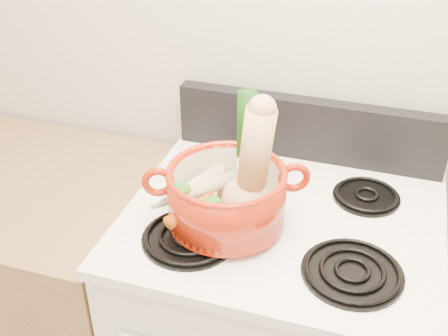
% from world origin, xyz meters
% --- Properties ---
extents(wall_back, '(3.50, 0.02, 2.60)m').
position_xyz_m(wall_back, '(0.00, 1.75, 1.30)').
color(wall_back, beige).
rests_on(wall_back, floor).
extents(cooktop, '(0.78, 0.67, 0.03)m').
position_xyz_m(cooktop, '(0.00, 1.40, 0.93)').
color(cooktop, white).
rests_on(cooktop, stove_body).
extents(control_backsplash, '(0.76, 0.05, 0.18)m').
position_xyz_m(control_backsplash, '(0.00, 1.70, 1.04)').
color(control_backsplash, black).
rests_on(control_backsplash, cooktop).
extents(burner_front_left, '(0.22, 0.22, 0.02)m').
position_xyz_m(burner_front_left, '(-0.19, 1.24, 0.96)').
color(burner_front_left, black).
rests_on(burner_front_left, cooktop).
extents(burner_front_right, '(0.22, 0.22, 0.02)m').
position_xyz_m(burner_front_right, '(0.19, 1.24, 0.96)').
color(burner_front_right, black).
rests_on(burner_front_right, cooktop).
extents(burner_back_left, '(0.17, 0.17, 0.02)m').
position_xyz_m(burner_back_left, '(-0.19, 1.54, 0.96)').
color(burner_back_left, black).
rests_on(burner_back_left, cooktop).
extents(burner_back_right, '(0.17, 0.17, 0.02)m').
position_xyz_m(burner_back_right, '(0.19, 1.54, 0.96)').
color(burner_back_right, black).
rests_on(burner_back_right, cooktop).
extents(dutch_oven, '(0.36, 0.36, 0.14)m').
position_xyz_m(dutch_oven, '(-0.12, 1.32, 1.04)').
color(dutch_oven, '#9F1E09').
rests_on(dutch_oven, burner_front_left).
extents(pot_handle_left, '(0.08, 0.04, 0.08)m').
position_xyz_m(pot_handle_left, '(-0.27, 1.26, 1.08)').
color(pot_handle_left, '#9F1E09').
rests_on(pot_handle_left, dutch_oven).
extents(pot_handle_right, '(0.08, 0.04, 0.08)m').
position_xyz_m(pot_handle_right, '(0.02, 1.38, 1.08)').
color(pot_handle_right, '#9F1E09').
rests_on(pot_handle_right, dutch_oven).
extents(squash, '(0.17, 0.15, 0.30)m').
position_xyz_m(squash, '(-0.07, 1.31, 1.14)').
color(squash, '#DCAE70').
rests_on(squash, dutch_oven).
extents(leek, '(0.06, 0.07, 0.30)m').
position_xyz_m(leek, '(-0.09, 1.38, 1.14)').
color(leek, silver).
rests_on(leek, dutch_oven).
extents(ginger, '(0.08, 0.07, 0.04)m').
position_xyz_m(ginger, '(-0.12, 1.38, 1.02)').
color(ginger, '#D5B583').
rests_on(ginger, dutch_oven).
extents(parsnip_0, '(0.06, 0.20, 0.05)m').
position_xyz_m(parsnip_0, '(-0.19, 1.35, 1.02)').
color(parsnip_0, '#EFE3C3').
rests_on(parsnip_0, dutch_oven).
extents(parsnip_1, '(0.20, 0.18, 0.07)m').
position_xyz_m(parsnip_1, '(-0.21, 1.32, 1.03)').
color(parsnip_1, beige).
rests_on(parsnip_1, dutch_oven).
extents(parsnip_2, '(0.07, 0.17, 0.05)m').
position_xyz_m(parsnip_2, '(-0.17, 1.38, 1.03)').
color(parsnip_2, '#EFE6C2').
rests_on(parsnip_2, dutch_oven).
extents(parsnip_3, '(0.14, 0.18, 0.06)m').
position_xyz_m(parsnip_3, '(-0.23, 1.32, 1.04)').
color(parsnip_3, beige).
rests_on(parsnip_3, dutch_oven).
extents(carrot_0, '(0.10, 0.14, 0.04)m').
position_xyz_m(carrot_0, '(-0.16, 1.29, 1.01)').
color(carrot_0, '#D54E0A').
rests_on(carrot_0, dutch_oven).
extents(carrot_1, '(0.10, 0.16, 0.05)m').
position_xyz_m(carrot_1, '(-0.19, 1.27, 1.02)').
color(carrot_1, '#D8550A').
rests_on(carrot_1, dutch_oven).
extents(carrot_2, '(0.04, 0.17, 0.05)m').
position_xyz_m(carrot_2, '(-0.12, 1.28, 1.03)').
color(carrot_2, red).
rests_on(carrot_2, dutch_oven).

